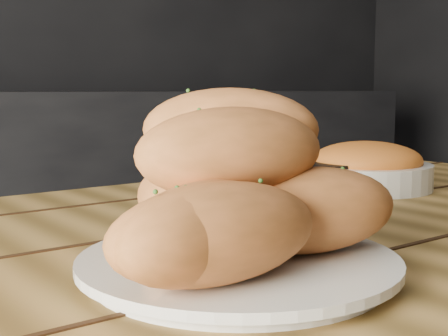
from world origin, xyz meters
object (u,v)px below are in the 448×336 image
bread_rolls (232,192)px  bowl (367,168)px  skillet (268,171)px  table (322,321)px  plate (238,266)px

bread_rolls → bowl: (0.47, 0.25, -0.04)m
bread_rolls → skillet: size_ratio=0.67×
table → bowl: 0.35m
table → skillet: 0.36m
skillet → table: bearing=-120.5°
skillet → bowl: (0.10, -0.12, 0.01)m
table → bread_rolls: bearing=-156.8°
bread_rolls → bowl: bread_rolls is taller
table → plate: 0.23m
plate → bowl: bearing=28.3°
bread_rolls → skillet: bearing=45.6°
plate → bread_rolls: bearing=-154.1°
skillet → bowl: bowl is taller
table → bowl: (0.27, 0.17, 0.14)m
bowl → plate: bearing=-151.7°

